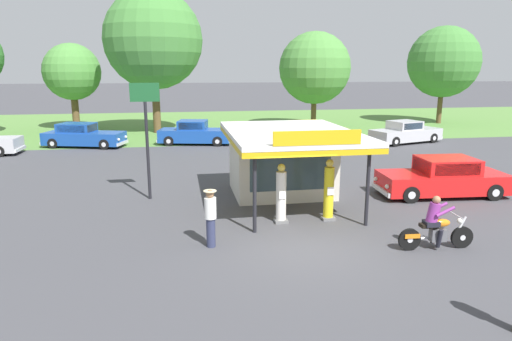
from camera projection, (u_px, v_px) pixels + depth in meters
The scene contains 18 objects.
ground_plane at pixel (302, 244), 13.32m from camera, with size 300.00×300.00×0.00m, color #424247.
grass_verge_strip at pixel (216, 124), 42.15m from camera, with size 120.00×24.00×0.01m, color #56843D.
service_station_kiosk at pixel (284, 156), 18.07m from camera, with size 4.61×6.63×3.24m.
gas_pump_nearside at pixel (281, 196), 15.01m from camera, with size 0.44×0.44×2.01m.
gas_pump_offside at pixel (329, 192), 15.28m from camera, with size 0.44×0.44×2.10m.
motorcycle_with_rider at pixel (435, 227), 12.81m from camera, with size 2.22×0.70×1.58m.
featured_classic_sedan at pixel (443, 178), 18.26m from camera, with size 5.30×2.30×1.56m.
parked_car_back_row_centre_left at pixel (195, 133), 30.69m from camera, with size 5.22×2.84×1.61m.
parked_car_back_row_far_right at pixel (311, 132), 31.96m from camera, with size 5.06×2.23×1.44m.
parked_car_second_row_spare at pixel (405, 133), 31.17m from camera, with size 5.55×3.24×1.53m.
parked_car_back_row_far_left at pixel (83, 136), 29.60m from camera, with size 5.53×3.16×1.55m.
bystander_strolling_foreground at pixel (211, 216), 12.93m from camera, with size 0.37×0.37×1.71m.
bystander_standing_back_lot at pixel (333, 146), 24.93m from camera, with size 0.34×0.34×1.61m.
tree_oak_far_right at pixel (72, 72), 37.31m from camera, with size 4.64×4.64×7.08m.
tree_oak_far_left at pixel (444, 62), 41.20m from camera, with size 6.41×6.41×8.80m.
tree_oak_centre at pixel (315, 69), 38.73m from camera, with size 6.10×6.10×8.11m.
tree_oak_left at pixel (153, 40), 34.75m from camera, with size 7.57×7.57×10.97m.
roadside_pole_sign at pixel (146, 121), 17.25m from camera, with size 1.10×0.12×4.52m.
Camera 1 is at (-3.47, -12.10, 5.06)m, focal length 31.75 mm.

